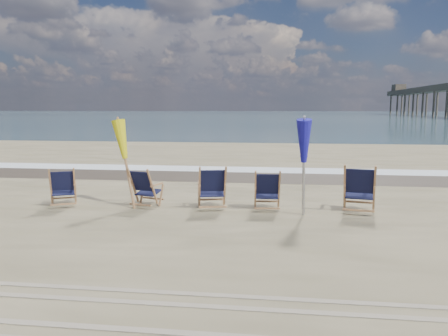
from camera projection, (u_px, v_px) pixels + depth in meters
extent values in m
plane|color=#3D5965|center=(276.00, 115.00, 133.08)|extent=(400.00, 400.00, 0.00)
cube|color=silver|center=(246.00, 169.00, 15.49)|extent=(200.00, 1.40, 0.01)
cube|color=#42362A|center=(242.00, 176.00, 14.02)|extent=(200.00, 2.60, 0.00)
cylinder|color=#A7754A|center=(127.00, 164.00, 9.52)|extent=(0.06, 0.06, 1.94)
cone|color=yellow|center=(126.00, 141.00, 9.45)|extent=(0.30, 0.30, 0.85)
cylinder|color=#A5A5AD|center=(304.00, 169.00, 8.68)|extent=(0.06, 0.06, 1.97)
cone|color=#191596|center=(304.00, 143.00, 8.61)|extent=(0.30, 0.30, 0.85)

